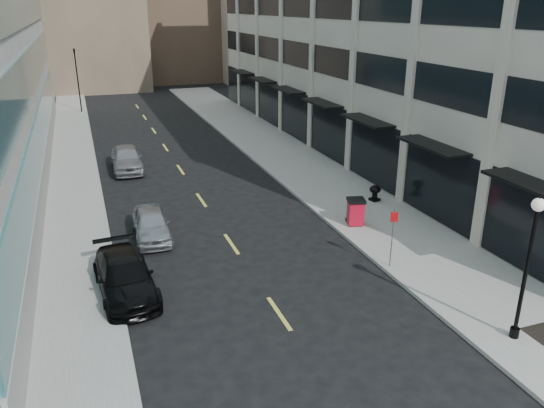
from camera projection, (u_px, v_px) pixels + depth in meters
sidewalk_right at (326, 184)px, 31.14m from camera, size 5.00×80.00×0.15m
sidewalk_left at (75, 214)px, 26.68m from camera, size 3.00×80.00×0.15m
building_right at (410, 19)px, 37.15m from camera, size 15.30×46.50×18.25m
skyline_stone at (253, 4)px, 71.45m from camera, size 10.00×14.00×20.00m
road_centerline at (215, 220)px, 26.13m from camera, size 0.15×68.20×0.01m
traffic_signal at (74, 53)px, 49.64m from camera, size 0.66×0.66×6.98m
car_black_pickup at (125, 277)px, 19.25m from camera, size 2.27×4.87×1.38m
car_silver_sedan at (151, 224)px, 23.89m from camera, size 1.75×4.02×1.35m
car_grey_sedan at (127, 158)px, 33.63m from camera, size 1.98×4.73×1.60m
trash_bin at (356, 211)px, 24.96m from camera, size 0.98×0.99×1.29m
lamppost at (529, 257)px, 15.70m from camera, size 0.40×0.40×4.76m
sign_post at (393, 230)px, 20.61m from camera, size 0.28×0.15×2.49m
urn_planter at (375, 191)px, 28.10m from camera, size 0.61×0.61×0.84m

